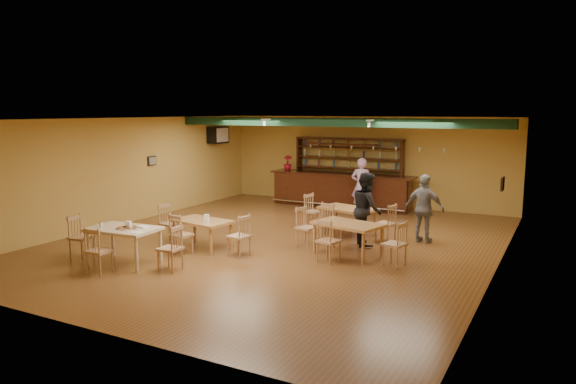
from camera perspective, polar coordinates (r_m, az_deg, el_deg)
The scene contains 22 objects.
floor at distance 13.23m, azimuth -0.79°, elevation -5.31°, with size 12.00×12.00×0.00m, color brown.
ceiling_beam at distance 15.36m, azimuth 4.26°, elevation 7.43°, with size 10.00×0.30×0.25m, color #11331D.
track_rail_left at distance 16.69m, azimuth -0.61°, elevation 7.79°, with size 0.05×2.50×0.05m, color silver.
track_rail_right at distance 15.42m, azimuth 9.98°, elevation 7.59°, with size 0.05×2.50×0.05m, color silver.
ac_unit at distance 18.98m, azimuth -7.47°, elevation 6.05°, with size 0.34×0.70×0.48m, color silver.
picture_left at distance 16.64m, azimuth -14.30°, elevation 3.24°, with size 0.04×0.34×0.28m, color black.
picture_right at distance 11.91m, azimuth 21.90°, elevation 0.82°, with size 0.04×0.34×0.28m, color black.
bar_counter at distance 17.92m, azimuth 5.66°, elevation 0.19°, with size 4.93×0.85×1.13m, color black.
back_bar_hutch at distance 18.42m, azimuth 6.43°, elevation 2.21°, with size 3.81×0.40×2.28m, color black.
poinsettia at distance 18.67m, azimuth -0.04°, elevation 3.13°, with size 0.29×0.29×0.52m, color #A40F25.
dining_table_b at distance 14.01m, azimuth 6.35°, elevation -3.09°, with size 1.41×0.85×0.71m, color #A8783B.
dining_table_c at distance 12.67m, azimuth -9.10°, elevation -4.47°, with size 1.36×0.82×0.68m, color #A8783B.
dining_table_d at distance 12.01m, azimuth 6.37°, elevation -5.01°, with size 1.47×0.88×0.74m, color #A8783B.
near_table at distance 11.79m, azimuth -17.08°, elevation -5.51°, with size 1.45×0.93×0.78m, color tan.
pizza_tray at distance 11.63m, azimuth -16.81°, elevation -3.68°, with size 0.40×0.40×0.01m, color silver.
parmesan_shaker at distance 11.92m, azimuth -19.30°, elevation -3.27°, with size 0.07×0.07×0.11m, color #EAE5C6.
napkin_stack at distance 11.60m, azimuth -15.17°, elevation -3.61°, with size 0.20×0.15×0.03m, color white.
pizza_server at distance 11.56m, azimuth -16.08°, elevation -3.68°, with size 0.32×0.09×0.00m, color silver.
side_plate at distance 11.16m, azimuth -15.85°, elevation -4.15°, with size 0.22×0.22×0.01m, color white.
patron_bar at distance 16.75m, azimuth 7.82°, elevation 0.65°, with size 0.64×0.42×1.76m, color #A354B6.
patron_right_a at distance 12.90m, azimuth 8.38°, elevation -1.78°, with size 0.85×0.67×1.76m, color black.
patron_right_b at distance 13.44m, azimuth 14.34°, elevation -1.72°, with size 0.98×0.41×1.67m, color gray.
Camera 1 is at (6.18, -11.26, 3.20)m, focal length 33.38 mm.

